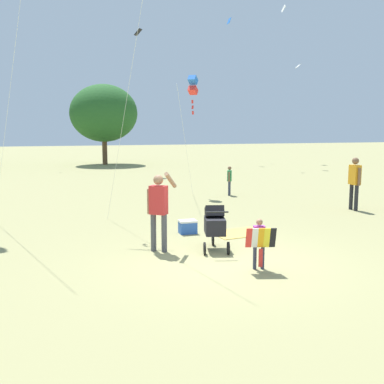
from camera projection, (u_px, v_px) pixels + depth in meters
The scene contains 9 objects.
ground_plane at pixel (225, 262), 9.48m from camera, with size 120.00×120.00×0.00m, color #938E5B.
child_with_butterfly_kite at pixel (259, 240), 8.89m from camera, with size 0.59×0.41×1.01m.
person_adult_flyer at pixel (159, 206), 10.15m from camera, with size 0.69×0.47×1.80m.
stroller at pixel (215, 224), 10.33m from camera, with size 0.68×1.12×1.03m.
kite_green_novelty at pixel (193, 86), 18.29m from camera, with size 1.61×2.94×4.80m.
person_sitting_far at pixel (229, 178), 18.54m from camera, with size 0.26×0.35×1.19m.
person_back_turned at pixel (355, 179), 15.21m from camera, with size 0.24×0.57×1.76m.
picnic_blanket at pixel (239, 233), 12.03m from camera, with size 1.40×1.00×0.02m, color gold.
cooler_box at pixel (188, 227), 11.99m from camera, with size 0.45×0.33×0.35m.
Camera 1 is at (-3.26, -8.61, 2.78)m, focal length 42.92 mm.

